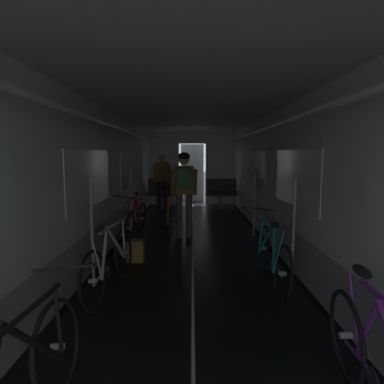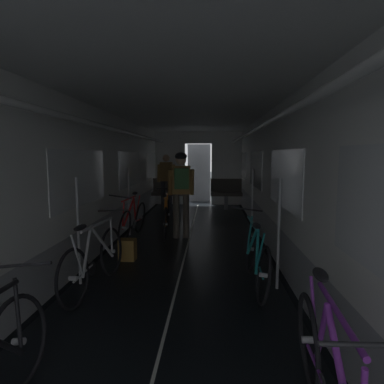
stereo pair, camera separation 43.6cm
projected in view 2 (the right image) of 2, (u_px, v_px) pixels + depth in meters
train_car_shell at (186, 154)px, 5.47m from camera, size 3.14×12.34×2.57m
bench_seat_far_left at (168, 191)px, 10.09m from camera, size 0.98×0.51×0.95m
bench_seat_far_right at (226, 191)px, 9.98m from camera, size 0.98×0.51×0.95m
bicycle_teal at (256, 257)px, 4.15m from camera, size 0.44×1.69×0.95m
bicycle_purple at (327, 381)px, 1.88m from camera, size 0.44×1.69×0.94m
bicycle_silver at (95, 260)px, 4.04m from camera, size 0.46×1.69×0.95m
bicycle_red at (133, 220)px, 6.52m from camera, size 0.45×1.69×0.95m
person_cyclist_aisle at (181, 185)px, 6.47m from camera, size 0.55×0.42×1.73m
bicycle_orange_in_aisle at (167, 217)px, 6.83m from camera, size 0.44×1.69×0.94m
person_standing_near_bench at (166, 178)px, 9.67m from camera, size 0.53×0.23×1.69m
backpack_on_floor at (128, 250)px, 5.20m from camera, size 0.27×0.21×0.34m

